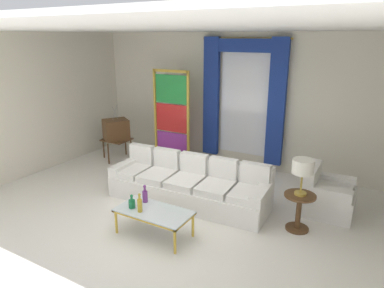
# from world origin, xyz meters

# --- Properties ---
(ground_plane) EXTENTS (16.00, 16.00, 0.00)m
(ground_plane) POSITION_xyz_m (0.00, 0.00, 0.00)
(ground_plane) COLOR white
(wall_rear) EXTENTS (8.00, 0.12, 3.00)m
(wall_rear) POSITION_xyz_m (0.00, 3.06, 1.50)
(wall_rear) COLOR silver
(wall_rear) RESTS_ON ground
(wall_left) EXTENTS (0.12, 7.00, 3.00)m
(wall_left) POSITION_xyz_m (-3.66, 0.60, 1.50)
(wall_left) COLOR silver
(wall_left) RESTS_ON ground
(ceiling_slab) EXTENTS (8.00, 7.60, 0.04)m
(ceiling_slab) POSITION_xyz_m (0.00, 0.80, 3.02)
(ceiling_slab) COLOR white
(curtained_window) EXTENTS (2.00, 0.17, 2.70)m
(curtained_window) POSITION_xyz_m (0.16, 2.89, 1.74)
(curtained_window) COLOR white
(curtained_window) RESTS_ON ground
(couch_white_long) EXTENTS (2.96, 1.07, 0.86)m
(couch_white_long) POSITION_xyz_m (0.05, 0.78, 0.31)
(couch_white_long) COLOR white
(couch_white_long) RESTS_ON ground
(coffee_table) EXTENTS (1.15, 0.58, 0.41)m
(coffee_table) POSITION_xyz_m (0.17, -0.51, 0.37)
(coffee_table) COLOR silver
(coffee_table) RESTS_ON ground
(bottle_blue_decanter) EXTENTS (0.08, 0.08, 0.29)m
(bottle_blue_decanter) POSITION_xyz_m (-0.12, -0.34, 0.52)
(bottle_blue_decanter) COLOR #753384
(bottle_blue_decanter) RESTS_ON coffee_table
(bottle_crystal_tall) EXTENTS (0.10, 0.10, 0.22)m
(bottle_crystal_tall) POSITION_xyz_m (-0.17, -0.60, 0.49)
(bottle_crystal_tall) COLOR #196B3D
(bottle_crystal_tall) RESTS_ON coffee_table
(bottle_amber_squat) EXTENTS (0.07, 0.07, 0.30)m
(bottle_amber_squat) POSITION_xyz_m (0.01, -0.64, 0.53)
(bottle_amber_squat) COLOR gold
(bottle_amber_squat) RESTS_ON coffee_table
(vintage_tv) EXTENTS (0.74, 0.77, 1.35)m
(vintage_tv) POSITION_xyz_m (-2.64, 1.84, 0.73)
(vintage_tv) COLOR brown
(vintage_tv) RESTS_ON ground
(armchair_white) EXTENTS (0.83, 0.83, 0.80)m
(armchair_white) POSITION_xyz_m (2.27, 1.54, 0.29)
(armchair_white) COLOR white
(armchair_white) RESTS_ON ground
(stained_glass_divider) EXTENTS (0.95, 0.05, 2.20)m
(stained_glass_divider) POSITION_xyz_m (-1.32, 2.27, 1.06)
(stained_glass_divider) COLOR gold
(stained_glass_divider) RESTS_ON ground
(peacock_figurine) EXTENTS (0.44, 0.60, 0.50)m
(peacock_figurine) POSITION_xyz_m (-1.00, 1.78, 0.22)
(peacock_figurine) COLOR beige
(peacock_figurine) RESTS_ON ground
(round_side_table) EXTENTS (0.48, 0.48, 0.59)m
(round_side_table) POSITION_xyz_m (2.02, 0.73, 0.36)
(round_side_table) COLOR brown
(round_side_table) RESTS_ON ground
(table_lamp_brass) EXTENTS (0.32, 0.32, 0.57)m
(table_lamp_brass) POSITION_xyz_m (2.02, 0.73, 1.03)
(table_lamp_brass) COLOR #B29338
(table_lamp_brass) RESTS_ON round_side_table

